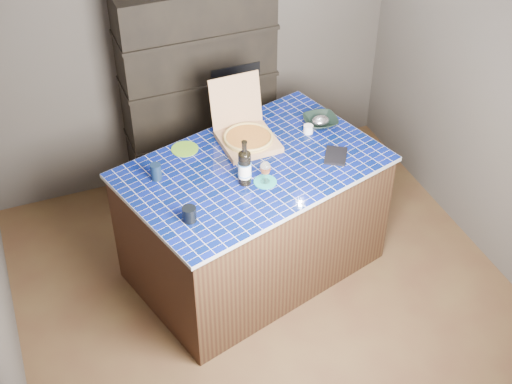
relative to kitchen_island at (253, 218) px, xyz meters
name	(u,v)px	position (x,y,z in m)	size (l,w,h in m)	color
room	(271,163)	(-0.02, -0.37, 0.77)	(3.50, 3.50, 3.50)	brown
shelving_unit	(199,91)	(-0.02, 1.16, 0.42)	(1.20, 0.41, 1.80)	black
kitchen_island	(253,218)	(0.00, 0.00, 0.00)	(2.00, 1.56, 0.96)	#412D19
pizza_box	(247,135)	(0.06, 0.27, 0.54)	(0.40, 0.48, 0.42)	tan
mead_bottle	(245,167)	(-0.12, -0.16, 0.61)	(0.09, 0.09, 0.34)	black
teal_trivet	(265,182)	(0.01, -0.20, 0.48)	(0.15, 0.15, 0.01)	teal
wine_glass	(265,168)	(0.01, -0.20, 0.60)	(0.07, 0.07, 0.16)	white
tumbler	(189,214)	(-0.57, -0.38, 0.53)	(0.09, 0.09, 0.10)	black
dvd_case	(336,156)	(0.57, -0.12, 0.49)	(0.15, 0.21, 0.02)	black
bowl	(320,121)	(0.64, 0.28, 0.51)	(0.25, 0.25, 0.06)	black
foil_contents	(320,120)	(0.64, 0.28, 0.52)	(0.13, 0.11, 0.06)	silver
white_jar	(308,129)	(0.52, 0.22, 0.51)	(0.07, 0.07, 0.06)	white
navy_cup	(156,172)	(-0.65, 0.10, 0.54)	(0.07, 0.07, 0.12)	#0E1C32
green_trivet	(185,149)	(-0.38, 0.35, 0.48)	(0.19, 0.19, 0.01)	#5D9B21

